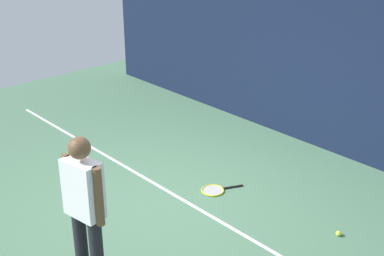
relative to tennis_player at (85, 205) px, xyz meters
The scene contains 6 objects.
ground_plane 1.98m from the tennis_player, 111.00° to the left, with size 12.00×12.00×0.00m, color #4C7556.
back_fence 4.68m from the tennis_player, 97.66° to the left, with size 10.00×0.10×2.89m, color #141E38.
court_line 2.16m from the tennis_player, 108.73° to the left, with size 9.00×0.05×0.00m, color white.
tennis_player is the anchor object (origin of this frame).
tennis_racket 2.56m from the tennis_player, 101.76° to the left, with size 0.43×0.63×0.03m.
tennis_ball_near_player 3.10m from the tennis_player, 64.13° to the left, with size 0.07×0.07×0.07m, color #CCE033.
Camera 1 is at (4.66, -3.90, 3.76)m, focal length 49.85 mm.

